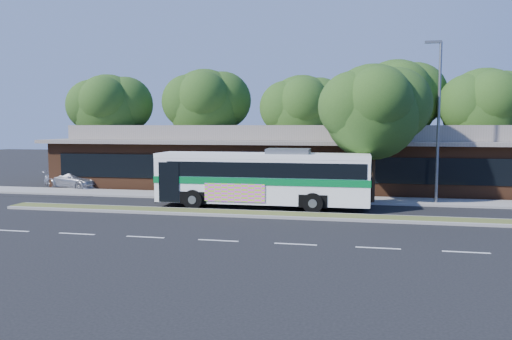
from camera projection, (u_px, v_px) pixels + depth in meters
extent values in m
plane|color=black|center=(246.00, 217.00, 24.09)|extent=(120.00, 120.00, 0.00)
cube|color=brown|center=(249.00, 214.00, 24.67)|extent=(26.00, 1.10, 0.15)
cube|color=gray|center=(269.00, 197.00, 30.33)|extent=(44.00, 2.60, 0.12)
cube|color=black|center=(41.00, 185.00, 37.41)|extent=(14.00, 12.00, 0.01)
cube|color=#542E1A|center=(285.00, 164.00, 36.64)|extent=(32.00, 10.00, 3.20)
cube|color=gray|center=(285.00, 141.00, 36.49)|extent=(33.20, 11.20, 0.24)
cube|color=gray|center=(285.00, 132.00, 36.43)|extent=(30.00, 8.00, 1.00)
cube|color=black|center=(273.00, 168.00, 31.72)|extent=(30.00, 0.06, 1.60)
cylinder|color=slate|center=(438.00, 124.00, 27.65)|extent=(0.16, 0.16, 9.00)
cube|color=slate|center=(433.00, 42.00, 27.33)|extent=(0.90, 0.18, 0.14)
cylinder|color=black|center=(110.00, 155.00, 41.53)|extent=(0.44, 0.44, 3.99)
sphere|color=#1E3B13|center=(109.00, 110.00, 41.19)|extent=(5.80, 5.80, 5.80)
sphere|color=#1E3B13|center=(126.00, 104.00, 41.32)|extent=(4.52, 4.52, 4.52)
cylinder|color=black|center=(205.00, 154.00, 40.91)|extent=(0.44, 0.44, 4.20)
sphere|color=#1E3B13|center=(205.00, 106.00, 40.56)|extent=(6.00, 6.00, 6.00)
sphere|color=#1E3B13|center=(222.00, 100.00, 40.69)|extent=(4.68, 4.68, 4.68)
cylinder|color=black|center=(301.00, 159.00, 38.37)|extent=(0.44, 0.44, 3.78)
sphere|color=#1E3B13|center=(302.00, 112.00, 38.05)|extent=(5.60, 5.60, 5.60)
sphere|color=#1E3B13|center=(319.00, 106.00, 38.17)|extent=(4.37, 4.37, 4.37)
cylinder|color=black|center=(394.00, 155.00, 37.93)|extent=(0.44, 0.44, 4.41)
sphere|color=#1E3B13|center=(396.00, 101.00, 37.57)|extent=(6.20, 6.20, 6.20)
sphere|color=#1E3B13|center=(415.00, 95.00, 37.71)|extent=(4.84, 4.84, 4.84)
cylinder|color=black|center=(482.00, 160.00, 35.80)|extent=(0.44, 0.44, 3.86)
sphere|color=#1E3B13|center=(484.00, 109.00, 35.47)|extent=(5.80, 5.80, 5.80)
sphere|color=#1E3B13|center=(502.00, 102.00, 35.59)|extent=(4.52, 4.52, 4.52)
cube|color=white|center=(262.00, 178.00, 26.79)|extent=(11.35, 2.48, 2.61)
cube|color=black|center=(267.00, 168.00, 26.69)|extent=(10.44, 2.52, 0.78)
cube|color=white|center=(262.00, 156.00, 26.69)|extent=(11.37, 2.50, 0.25)
cube|color=#046B2D|center=(262.00, 179.00, 26.80)|extent=(11.41, 2.53, 0.36)
cube|color=black|center=(162.00, 170.00, 27.86)|extent=(0.07, 2.12, 1.62)
cube|color=black|center=(371.00, 168.00, 25.65)|extent=(0.07, 1.98, 1.04)
cube|color=#F748F3|center=(234.00, 193.00, 25.88)|extent=(3.21, 0.07, 0.94)
cube|color=slate|center=(288.00, 151.00, 26.39)|extent=(2.28, 1.52, 0.28)
cylinder|color=black|center=(193.00, 199.00, 26.40)|extent=(1.04, 0.35, 1.04)
cylinder|color=black|center=(206.00, 193.00, 28.72)|extent=(1.04, 0.35, 1.04)
cylinder|color=black|center=(313.00, 203.00, 25.19)|extent=(1.04, 0.35, 1.04)
cylinder|color=black|center=(316.00, 196.00, 27.51)|extent=(1.04, 0.35, 1.04)
imported|color=#B1B2B8|center=(73.00, 179.00, 35.24)|extent=(4.61, 2.69, 1.26)
cylinder|color=black|center=(371.00, 173.00, 28.05)|extent=(0.44, 0.44, 3.57)
sphere|color=#1E3B13|center=(372.00, 112.00, 27.75)|extent=(5.34, 5.34, 5.34)
sphere|color=#1E3B13|center=(394.00, 105.00, 27.87)|extent=(4.16, 4.16, 4.16)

